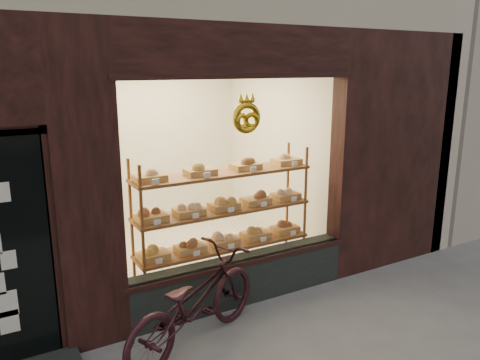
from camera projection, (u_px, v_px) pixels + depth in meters
display_shelf at (224, 221)px, 5.63m from camera, size 2.20×0.45×1.70m
bicycle at (194, 302)px, 4.51m from camera, size 1.86×1.26×0.93m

